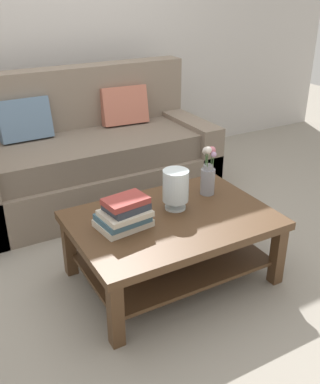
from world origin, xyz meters
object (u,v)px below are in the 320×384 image
object	(u,v)px
coffee_table	(172,234)
glass_hurricane_vase	(176,187)
couch	(89,158)
book_stack_main	(124,214)
flower_pitcher	(208,173)

from	to	relation	value
coffee_table	glass_hurricane_vase	distance (m)	0.29
couch	coffee_table	size ratio (longest dim) A/B	1.69
book_stack_main	glass_hurricane_vase	world-z (taller)	glass_hurricane_vase
couch	glass_hurricane_vase	xyz separation A→B (m)	(0.10, -1.24, 0.22)
glass_hurricane_vase	flower_pitcher	xyz separation A→B (m)	(0.29, 0.08, 0.00)
book_stack_main	coffee_table	bearing A→B (deg)	-6.33
flower_pitcher	glass_hurricane_vase	bearing A→B (deg)	-165.23
glass_hurricane_vase	flower_pitcher	distance (m)	0.30
glass_hurricane_vase	flower_pitcher	size ratio (longest dim) A/B	0.75
coffee_table	book_stack_main	size ratio (longest dim) A/B	3.78
couch	flower_pitcher	world-z (taller)	couch
couch	coffee_table	xyz separation A→B (m)	(0.02, -1.32, -0.05)
book_stack_main	glass_hurricane_vase	xyz separation A→B (m)	(0.37, 0.05, 0.06)
couch	flower_pitcher	size ratio (longest dim) A/B	5.97
book_stack_main	glass_hurricane_vase	bearing A→B (deg)	7.98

